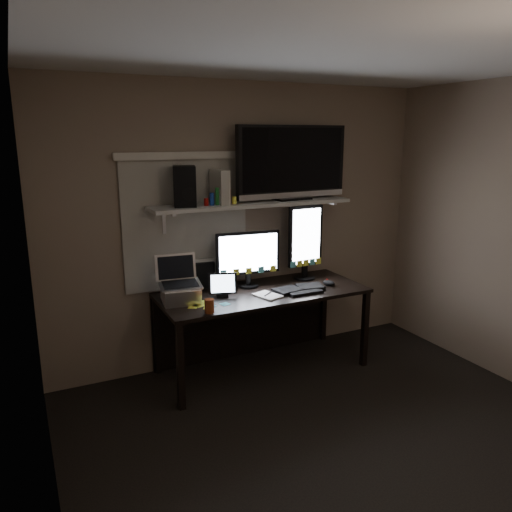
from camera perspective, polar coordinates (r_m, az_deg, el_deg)
floor at (r=3.56m, az=11.86°, el=-21.68°), size 3.60×3.60×0.00m
ceiling at (r=2.95m, az=14.40°, el=22.13°), size 3.60×3.60×0.00m
back_wall at (r=4.53m, az=-1.34°, el=3.55°), size 3.60×0.00×3.60m
left_wall at (r=2.39m, az=-23.28°, el=-6.90°), size 0.00×3.60×3.60m
window_blinds at (r=4.31m, az=-7.93°, el=3.58°), size 1.10×0.02×1.10m
desk at (r=4.49m, az=0.06°, el=-5.76°), size 1.80×0.75×0.73m
wall_shelf at (r=4.34m, az=-0.39°, el=5.98°), size 1.80×0.35×0.03m
monitor_landscape at (r=4.39m, az=-0.92°, el=-0.32°), size 0.58×0.12×0.51m
monitor_portrait at (r=4.63m, az=5.65°, el=1.60°), size 0.36×0.08×0.70m
keyboard at (r=4.36m, az=4.93°, el=-3.73°), size 0.47×0.18×0.03m
mouse at (r=4.53m, az=8.34°, el=-3.05°), size 0.10×0.13×0.04m
notepad at (r=4.19m, az=1.32°, el=-4.54°), size 0.22×0.26×0.01m
tablet at (r=4.16m, az=-3.90°, el=-3.30°), size 0.25×0.17×0.21m
file_sorter at (r=4.41m, az=-6.11°, el=-2.06°), size 0.21×0.12×0.25m
laptop at (r=4.02m, az=-8.66°, el=-2.80°), size 0.36×0.30×0.37m
cup at (r=3.81m, az=-5.34°, el=-5.71°), size 0.09×0.09×0.11m
sticky_notes at (r=4.01m, az=-5.63°, el=-5.52°), size 0.34×0.28×0.00m
tv at (r=4.49m, az=4.14°, el=10.58°), size 1.09×0.25×0.65m
game_console at (r=4.21m, az=-4.18°, el=7.86°), size 0.10×0.24×0.28m
speaker at (r=4.10m, az=-8.17°, el=7.89°), size 0.23×0.26×0.32m
bottles at (r=4.17m, az=-4.10°, el=6.86°), size 0.23×0.07×0.15m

